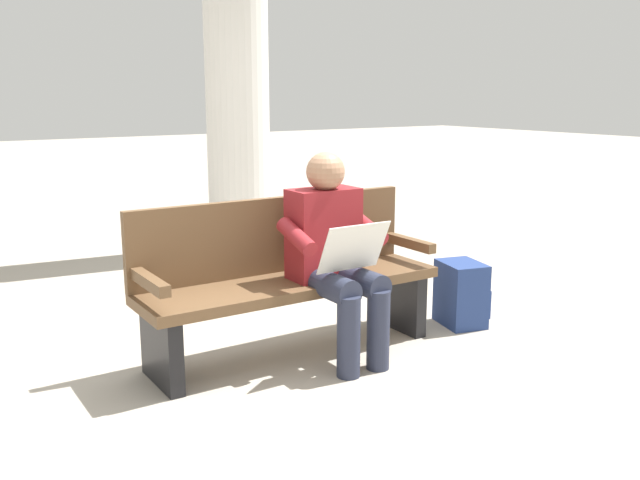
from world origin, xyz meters
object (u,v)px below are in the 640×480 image
(person_seated, at_px, (334,251))
(backpack, at_px, (462,294))
(bench_near, at_px, (287,275))
(support_pillar, at_px, (236,58))

(person_seated, height_order, backpack, person_seated)
(bench_near, relative_size, person_seated, 1.53)
(person_seated, relative_size, support_pillar, 0.33)
(person_seated, distance_m, support_pillar, 3.13)
(bench_near, xyz_separation_m, support_pillar, (-0.99, -2.54, 1.35))
(bench_near, height_order, person_seated, person_seated)
(backpack, bearing_deg, person_seated, 0.12)
(support_pillar, bearing_deg, bench_near, 68.73)
(backpack, relative_size, support_pillar, 0.12)
(support_pillar, bearing_deg, backpack, 94.32)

